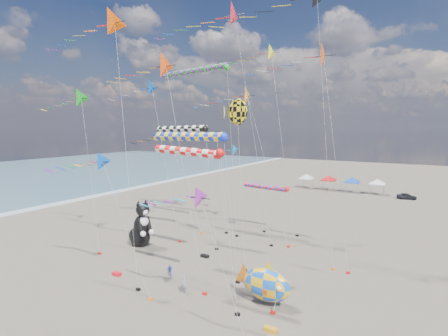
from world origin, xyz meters
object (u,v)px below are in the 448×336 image
fish_inflatable (266,284)px  parked_car (407,196)px  child_blue (170,270)px  person_adult (184,285)px  cat_inflatable (141,222)px  child_green (251,276)px

fish_inflatable → parked_car: fish_inflatable is taller
child_blue → person_adult: bearing=-83.9°
cat_inflatable → child_blue: size_ratio=5.42×
child_green → cat_inflatable: bearing=159.3°
child_blue → parked_car: (17.09, 50.96, 0.09)m
person_adult → child_blue: 4.04m
cat_inflatable → child_green: size_ratio=5.51×
cat_inflatable → person_adult: size_ratio=3.70×
cat_inflatable → parked_car: 52.72m
fish_inflatable → child_blue: (-10.07, 0.37, -1.16)m
cat_inflatable → child_blue: 9.81m
fish_inflatable → child_blue: fish_inflatable is taller
fish_inflatable → person_adult: (-6.70, -1.85, -0.92)m
cat_inflatable → child_blue: bearing=-11.4°
person_adult → child_green: size_ratio=1.49×
cat_inflatable → parked_car: (25.33, 46.18, -2.23)m
cat_inflatable → parked_car: bearing=80.0°
person_adult → child_green: (3.83, 5.01, -0.25)m
fish_inflatable → child_blue: size_ratio=5.14×
child_green → child_blue: (-7.21, -2.79, 0.01)m
cat_inflatable → child_green: 15.76m
child_blue → fish_inflatable: bearing=-52.8°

